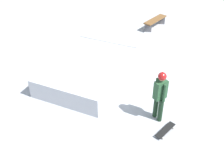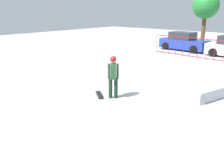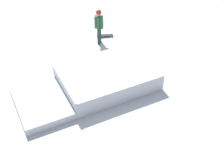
{
  "view_description": "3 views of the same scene",
  "coord_description": "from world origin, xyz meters",
  "px_view_note": "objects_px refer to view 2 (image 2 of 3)",
  "views": [
    {
      "loc": [
        -8.43,
        -1.68,
        5.85
      ],
      "look_at": [
        -1.26,
        -0.89,
        0.9
      ],
      "focal_mm": 42.41,
      "sensor_mm": 36.0,
      "label": 1
    },
    {
      "loc": [
        3.58,
        -9.16,
        3.44
      ],
      "look_at": [
        -2.21,
        -2.49,
        1.0
      ],
      "focal_mm": 37.43,
      "sensor_mm": 36.0,
      "label": 2
    },
    {
      "loc": [
        6.2,
        7.14,
        7.86
      ],
      "look_at": [
        -0.35,
        0.38,
        0.6
      ],
      "focal_mm": 49.42,
      "sensor_mm": 36.0,
      "label": 3
    }
  ],
  "objects_px": {
    "distant_tree": "(206,6)",
    "skateboard": "(99,94)",
    "skater": "(113,74)",
    "skate_ramp": "(194,88)",
    "parked_car_blue": "(184,42)"
  },
  "relations": [
    {
      "from": "skater",
      "to": "distant_tree",
      "type": "xyz_separation_m",
      "value": [
        -2.64,
        16.62,
        2.78
      ]
    },
    {
      "from": "distant_tree",
      "to": "skateboard",
      "type": "bearing_deg",
      "value": -82.98
    },
    {
      "from": "skate_ramp",
      "to": "parked_car_blue",
      "type": "height_order",
      "value": "parked_car_blue"
    },
    {
      "from": "skate_ramp",
      "to": "skater",
      "type": "relative_size",
      "value": 3.44
    },
    {
      "from": "skateboard",
      "to": "distant_tree",
      "type": "bearing_deg",
      "value": 133.98
    },
    {
      "from": "distant_tree",
      "to": "skater",
      "type": "bearing_deg",
      "value": -80.97
    },
    {
      "from": "skateboard",
      "to": "skater",
      "type": "bearing_deg",
      "value": 58.84
    },
    {
      "from": "skateboard",
      "to": "distant_tree",
      "type": "height_order",
      "value": "distant_tree"
    },
    {
      "from": "skater",
      "to": "distant_tree",
      "type": "distance_m",
      "value": 17.05
    },
    {
      "from": "skate_ramp",
      "to": "parked_car_blue",
      "type": "xyz_separation_m",
      "value": [
        -5.27,
        10.55,
        0.41
      ]
    },
    {
      "from": "distant_tree",
      "to": "skate_ramp",
      "type": "bearing_deg",
      "value": -70.67
    },
    {
      "from": "skater",
      "to": "skateboard",
      "type": "distance_m",
      "value": 1.11
    },
    {
      "from": "skate_ramp",
      "to": "skater",
      "type": "distance_m",
      "value": 3.43
    },
    {
      "from": "skater",
      "to": "skateboard",
      "type": "height_order",
      "value": "skater"
    },
    {
      "from": "parked_car_blue",
      "to": "distant_tree",
      "type": "xyz_separation_m",
      "value": [
        0.28,
        3.67,
        3.06
      ]
    }
  ]
}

